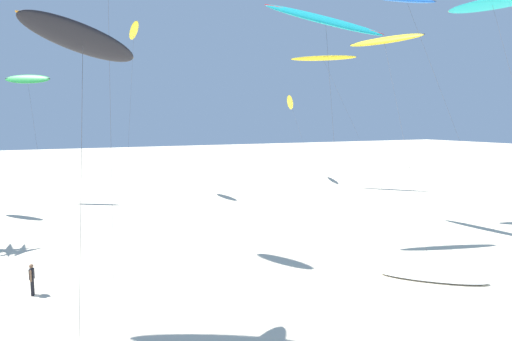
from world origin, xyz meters
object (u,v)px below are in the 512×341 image
object	(u,v)px
flying_kite_1	(407,0)
flying_kite_11	(492,4)
flying_kite_8	(384,40)
grounded_kite_1	(433,277)
person_near_left	(32,278)
flying_kite_3	(290,103)
flying_kite_0	(83,39)
flying_kite_9	(323,58)
flying_kite_6	(27,79)
flying_kite_10	(134,31)
flying_kite_5	(326,20)

from	to	relation	value
flying_kite_1	flying_kite_11	bearing A→B (deg)	-52.98
flying_kite_8	grounded_kite_1	xyz separation A→B (m)	(-5.95, -11.16, -15.01)
flying_kite_8	person_near_left	world-z (taller)	flying_kite_8
flying_kite_3	grounded_kite_1	xyz separation A→B (m)	(-13.74, -39.19, -11.19)
flying_kite_0	flying_kite_1	bearing A→B (deg)	22.62
flying_kite_8	flying_kite_9	size ratio (longest dim) A/B	0.93
flying_kite_1	flying_kite_9	size ratio (longest dim) A/B	1.15
flying_kite_1	flying_kite_8	world-z (taller)	flying_kite_1
flying_kite_6	flying_kite_8	xyz separation A→B (m)	(26.13, -24.17, 2.10)
flying_kite_8	flying_kite_10	distance (m)	28.73
flying_kite_0	flying_kite_9	size ratio (longest dim) A/B	0.75
flying_kite_3	grounded_kite_1	distance (m)	43.01
flying_kite_11	grounded_kite_1	size ratio (longest dim) A/B	3.64
flying_kite_8	person_near_left	xyz separation A→B (m)	(-25.88, -3.91, -14.25)
flying_kite_11	person_near_left	bearing A→B (deg)	179.46
person_near_left	flying_kite_11	bearing A→B (deg)	-0.54
flying_kite_0	flying_kite_6	bearing A→B (deg)	94.31
flying_kite_6	person_near_left	bearing A→B (deg)	-89.49
flying_kite_3	flying_kite_5	xyz separation A→B (m)	(-15.00, -30.24, 4.26)
flying_kite_1	flying_kite_9	bearing A→B (deg)	77.27
flying_kite_0	flying_kite_6	size ratio (longest dim) A/B	0.93
flying_kite_6	flying_kite_10	distance (m)	12.49
flying_kite_1	flying_kite_3	bearing A→B (deg)	80.26
flying_kite_3	flying_kite_8	distance (m)	29.35
flying_kite_9	grounded_kite_1	size ratio (longest dim) A/B	3.33
flying_kite_10	grounded_kite_1	xyz separation A→B (m)	(9.14, -35.32, -18.74)
flying_kite_5	flying_kite_6	distance (m)	32.56
flying_kite_5	flying_kite_9	distance (m)	25.73
flying_kite_3	flying_kite_11	distance (m)	32.91
flying_kite_3	flying_kite_9	world-z (taller)	flying_kite_9
flying_kite_0	flying_kite_3	bearing A→B (deg)	50.67
flying_kite_3	flying_kite_1	bearing A→B (deg)	-99.74
flying_kite_0	flying_kite_1	size ratio (longest dim) A/B	0.65
flying_kite_1	flying_kite_8	size ratio (longest dim) A/B	1.24
flying_kite_11	person_near_left	xyz separation A→B (m)	(-32.88, 0.31, -16.91)
flying_kite_10	grounded_kite_1	bearing A→B (deg)	-75.50
flying_kite_6	person_near_left	world-z (taller)	flying_kite_6
flying_kite_5	person_near_left	bearing A→B (deg)	-174.77
flying_kite_6	flying_kite_11	size ratio (longest dim) A/B	0.74
flying_kite_3	flying_kite_8	bearing A→B (deg)	-105.53
flying_kite_6	person_near_left	distance (m)	30.60
flying_kite_0	flying_kite_9	bearing A→B (deg)	43.56
flying_kite_6	flying_kite_8	bearing A→B (deg)	-42.77
flying_kite_3	flying_kite_11	world-z (taller)	flying_kite_11
flying_kite_1	flying_kite_11	xyz separation A→B (m)	(3.87, -5.14, -1.04)
flying_kite_5	grounded_kite_1	size ratio (longest dim) A/B	3.33
flying_kite_8	flying_kite_10	size ratio (longest dim) A/B	0.80
grounded_kite_1	person_near_left	bearing A→B (deg)	160.02
flying_kite_5	flying_kite_11	bearing A→B (deg)	-8.08
flying_kite_1	flying_kite_9	world-z (taller)	flying_kite_1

